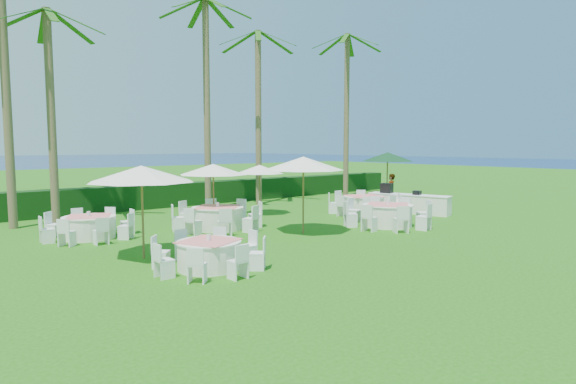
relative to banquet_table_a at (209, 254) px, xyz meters
name	(u,v)px	position (x,y,z in m)	size (l,w,h in m)	color
ground	(319,244)	(4.31, 0.46, -0.39)	(120.00, 120.00, 0.00)	#1E560E
hedge	(158,196)	(4.31, 12.46, 0.21)	(34.00, 1.00, 1.20)	black
banquet_table_a	(209,254)	(0.00, 0.00, 0.00)	(2.91, 2.91, 0.89)	white
banquet_table_c	(387,215)	(8.80, 1.32, 0.07)	(3.45, 3.45, 1.03)	white
banquet_table_d	(89,227)	(-1.07, 6.20, 0.02)	(3.05, 3.05, 0.93)	white
banquet_table_e	(218,217)	(3.29, 5.00, 0.06)	(3.32, 3.32, 1.02)	white
banquet_table_f	(364,204)	(10.75, 4.26, 0.05)	(3.31, 3.31, 1.00)	white
umbrella_a	(141,174)	(-0.84, 2.14, 2.00)	(2.95, 2.95, 2.61)	brown
umbrella_b	(303,163)	(5.17, 2.22, 2.14)	(2.88, 2.88, 2.77)	brown
umbrella_c	(213,169)	(3.54, 5.70, 1.85)	(2.66, 2.66, 2.45)	brown
umbrella_d	(260,169)	(6.79, 7.08, 1.70)	(2.21, 2.21, 2.29)	brown
umbrella_green	(388,157)	(14.37, 5.84, 2.18)	(2.73, 2.73, 2.81)	brown
buffet_table	(408,203)	(12.50, 3.07, 0.09)	(1.78, 3.89, 1.36)	white
staff_person	(391,191)	(13.44, 4.85, 0.48)	(0.63, 0.41, 1.73)	gray
palm_a	(6,82)	(-2.69, 10.06, 5.13)	(4.16, 4.40, 10.08)	brown
palm_b	(51,106)	(-1.14, 10.18, 4.32)	(4.14, 4.40, 8.51)	brown
palm_c	(207,96)	(5.86, 10.11, 5.19)	(4.19, 4.39, 10.21)	brown
palm_d	(258,110)	(9.13, 10.36, 4.68)	(4.40, 4.11, 9.20)	brown
palm_e	(347,109)	(15.54, 10.01, 5.03)	(4.11, 4.40, 9.90)	brown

